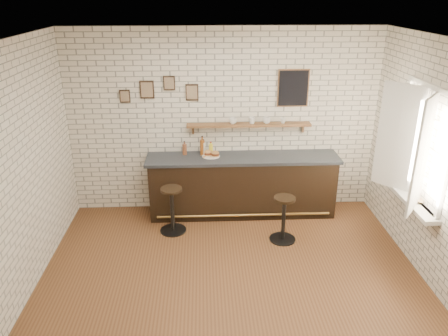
# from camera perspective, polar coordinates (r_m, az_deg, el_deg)

# --- Properties ---
(ground) EXTENTS (5.00, 5.00, 0.00)m
(ground) POSITION_cam_1_polar(r_m,az_deg,el_deg) (5.97, 0.92, -13.59)
(ground) COLOR brown
(ground) RESTS_ON ground
(bar_counter) EXTENTS (3.10, 0.65, 1.01)m
(bar_counter) POSITION_cam_1_polar(r_m,az_deg,el_deg) (7.20, 2.41, -2.26)
(bar_counter) COLOR black
(bar_counter) RESTS_ON ground
(sandwich_plate) EXTENTS (0.28, 0.28, 0.01)m
(sandwich_plate) POSITION_cam_1_polar(r_m,az_deg,el_deg) (7.02, -1.70, 1.58)
(sandwich_plate) COLOR white
(sandwich_plate) RESTS_ON bar_counter
(ciabatta_sandwich) EXTENTS (0.26, 0.18, 0.08)m
(ciabatta_sandwich) POSITION_cam_1_polar(r_m,az_deg,el_deg) (7.00, -1.61, 1.94)
(ciabatta_sandwich) COLOR tan
(ciabatta_sandwich) RESTS_ON sandwich_plate
(potato_chips) EXTENTS (0.26, 0.18, 0.00)m
(potato_chips) POSITION_cam_1_polar(r_m,az_deg,el_deg) (7.01, -1.87, 1.62)
(potato_chips) COLOR gold
(potato_chips) RESTS_ON sandwich_plate
(bitters_bottle_brown) EXTENTS (0.07, 0.07, 0.23)m
(bitters_bottle_brown) POSITION_cam_1_polar(r_m,az_deg,el_deg) (7.10, -5.16, 2.48)
(bitters_bottle_brown) COLOR brown
(bitters_bottle_brown) RESTS_ON bar_counter
(bitters_bottle_white) EXTENTS (0.07, 0.07, 0.25)m
(bitters_bottle_white) POSITION_cam_1_polar(r_m,az_deg,el_deg) (7.08, -2.72, 2.61)
(bitters_bottle_white) COLOR white
(bitters_bottle_white) RESTS_ON bar_counter
(bitters_bottle_amber) EXTENTS (0.07, 0.07, 0.31)m
(bitters_bottle_amber) POSITION_cam_1_polar(r_m,az_deg,el_deg) (7.08, -2.84, 2.78)
(bitters_bottle_amber) COLOR #904817
(bitters_bottle_amber) RESTS_ON bar_counter
(condiment_bottle_yellow) EXTENTS (0.07, 0.07, 0.21)m
(condiment_bottle_yellow) POSITION_cam_1_polar(r_m,az_deg,el_deg) (7.09, -1.73, 2.51)
(condiment_bottle_yellow) COLOR yellow
(condiment_bottle_yellow) RESTS_ON bar_counter
(bar_stool_left) EXTENTS (0.41, 0.41, 0.73)m
(bar_stool_left) POSITION_cam_1_polar(r_m,az_deg,el_deg) (6.75, -6.78, -5.26)
(bar_stool_left) COLOR black
(bar_stool_left) RESTS_ON ground
(bar_stool_right) EXTENTS (0.39, 0.39, 0.71)m
(bar_stool_right) POSITION_cam_1_polar(r_m,az_deg,el_deg) (6.54, 7.79, -6.40)
(bar_stool_right) COLOR black
(bar_stool_right) RESTS_ON ground
(wall_shelf) EXTENTS (2.00, 0.18, 0.18)m
(wall_shelf) POSITION_cam_1_polar(r_m,az_deg,el_deg) (7.06, 3.27, 5.64)
(wall_shelf) COLOR brown
(wall_shelf) RESTS_ON ground
(shelf_cup_a) EXTENTS (0.14, 0.14, 0.10)m
(shelf_cup_a) POSITION_cam_1_polar(r_m,az_deg,el_deg) (7.02, 1.17, 6.17)
(shelf_cup_a) COLOR white
(shelf_cup_a) RESTS_ON wall_shelf
(shelf_cup_b) EXTENTS (0.15, 0.15, 0.10)m
(shelf_cup_b) POSITION_cam_1_polar(r_m,az_deg,el_deg) (7.04, 3.68, 6.21)
(shelf_cup_b) COLOR white
(shelf_cup_b) RESTS_ON wall_shelf
(shelf_cup_c) EXTENTS (0.16, 0.16, 0.10)m
(shelf_cup_c) POSITION_cam_1_polar(r_m,az_deg,el_deg) (7.07, 5.59, 6.20)
(shelf_cup_c) COLOR white
(shelf_cup_c) RESTS_ON wall_shelf
(shelf_cup_d) EXTENTS (0.12, 0.12, 0.08)m
(shelf_cup_d) POSITION_cam_1_polar(r_m,az_deg,el_deg) (7.12, 7.72, 6.15)
(shelf_cup_d) COLOR white
(shelf_cup_d) RESTS_ON wall_shelf
(back_wall_decor) EXTENTS (2.96, 0.02, 0.56)m
(back_wall_decor) POSITION_cam_1_polar(r_m,az_deg,el_deg) (6.98, 1.86, 10.28)
(back_wall_decor) COLOR black
(back_wall_decor) RESTS_ON ground
(window_sill) EXTENTS (0.20, 1.35, 0.06)m
(window_sill) POSITION_cam_1_polar(r_m,az_deg,el_deg) (6.36, 22.96, -3.71)
(window_sill) COLOR white
(window_sill) RESTS_ON ground
(casement_window) EXTENTS (0.40, 1.30, 1.56)m
(casement_window) POSITION_cam_1_polar(r_m,az_deg,el_deg) (6.07, 23.65, 2.66)
(casement_window) COLOR white
(casement_window) RESTS_ON ground
(book_lower) EXTENTS (0.23, 0.28, 0.02)m
(book_lower) POSITION_cam_1_polar(r_m,az_deg,el_deg) (6.29, 23.06, -3.60)
(book_lower) COLOR tan
(book_lower) RESTS_ON window_sill
(book_upper) EXTENTS (0.26, 0.28, 0.02)m
(book_upper) POSITION_cam_1_polar(r_m,az_deg,el_deg) (6.26, 23.17, -3.53)
(book_upper) COLOR tan
(book_upper) RESTS_ON book_lower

